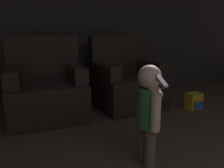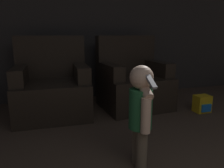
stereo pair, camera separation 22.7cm
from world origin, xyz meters
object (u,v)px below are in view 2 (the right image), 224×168
object	(u,v)px
armchair_right	(133,83)
armchair_left	(52,89)
person_toddler	(141,109)
toy_backpack	(202,104)

from	to	relation	value
armchair_right	armchair_left	bearing A→B (deg)	175.75
person_toddler	toy_backpack	xyz separation A→B (m)	(1.34, 0.89, -0.37)
toy_backpack	person_toddler	bearing A→B (deg)	-146.38
armchair_left	armchair_right	size ratio (longest dim) A/B	1.00
person_toddler	toy_backpack	world-z (taller)	person_toddler
armchair_left	person_toddler	distance (m)	1.54
person_toddler	toy_backpack	distance (m)	1.65
armchair_right	toy_backpack	xyz separation A→B (m)	(0.80, -0.53, -0.24)
armchair_left	person_toddler	xyz separation A→B (m)	(0.59, -1.42, 0.13)
person_toddler	armchair_left	bearing A→B (deg)	-152.23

